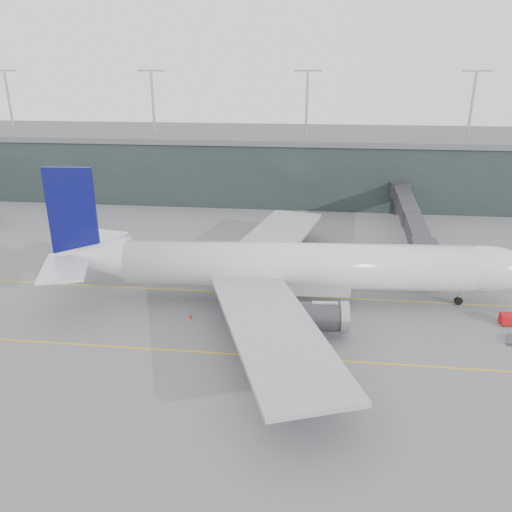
# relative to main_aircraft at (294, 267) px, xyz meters

# --- Properties ---
(ground) EXTENTS (320.00, 320.00, 0.00)m
(ground) POSITION_rel_main_aircraft_xyz_m (-5.08, 5.71, -5.05)
(ground) COLOR #525156
(ground) RESTS_ON ground
(taxiline_a) EXTENTS (160.00, 0.25, 0.02)m
(taxiline_a) POSITION_rel_main_aircraft_xyz_m (-5.08, 1.71, -5.04)
(taxiline_a) COLOR gold
(taxiline_a) RESTS_ON ground
(taxiline_b) EXTENTS (160.00, 0.25, 0.02)m
(taxiline_b) POSITION_rel_main_aircraft_xyz_m (-5.08, -14.29, -5.04)
(taxiline_b) COLOR gold
(taxiline_b) RESTS_ON ground
(taxiline_lead_main) EXTENTS (0.25, 60.00, 0.02)m
(taxiline_lead_main) POSITION_rel_main_aircraft_xyz_m (-0.08, 25.71, -5.04)
(taxiline_lead_main) COLOR gold
(taxiline_lead_main) RESTS_ON ground
(terminal) EXTENTS (240.00, 36.00, 29.00)m
(terminal) POSITION_rel_main_aircraft_xyz_m (-5.08, 63.71, 2.57)
(terminal) COLOR #1E2A29
(terminal) RESTS_ON ground
(main_aircraft) EXTENTS (64.21, 60.22, 18.00)m
(main_aircraft) POSITION_rel_main_aircraft_xyz_m (0.00, 0.00, 0.00)
(main_aircraft) COLOR silver
(main_aircraft) RESTS_ON ground
(jet_bridge) EXTENTS (6.50, 45.75, 6.96)m
(jet_bridge) POSITION_rel_main_aircraft_xyz_m (19.25, 31.33, 0.16)
(jet_bridge) COLOR #2D2D32
(jet_bridge) RESTS_ON ground
(gse_cart) EXTENTS (2.16, 1.43, 1.43)m
(gse_cart) POSITION_rel_main_aircraft_xyz_m (26.77, -3.60, -4.25)
(gse_cart) COLOR red
(gse_cart) RESTS_ON ground
(uld_a) EXTENTS (2.35, 1.92, 2.07)m
(uld_a) POSITION_rel_main_aircraft_xyz_m (-10.30, 16.53, -3.96)
(uld_a) COLOR #343439
(uld_a) RESTS_ON ground
(uld_b) EXTENTS (2.28, 2.03, 1.73)m
(uld_b) POSITION_rel_main_aircraft_xyz_m (-7.35, 16.13, -4.14)
(uld_b) COLOR #343439
(uld_b) RESTS_ON ground
(uld_c) EXTENTS (2.19, 1.76, 1.98)m
(uld_c) POSITION_rel_main_aircraft_xyz_m (-4.31, 17.01, -4.01)
(uld_c) COLOR #343439
(uld_c) RESTS_ON ground
(cone_wing_stbd) EXTENTS (0.39, 0.39, 0.63)m
(cone_wing_stbd) POSITION_rel_main_aircraft_xyz_m (2.34, -12.84, -4.74)
(cone_wing_stbd) COLOR orange
(cone_wing_stbd) RESTS_ON ground
(cone_wing_port) EXTENTS (0.48, 0.48, 0.76)m
(cone_wing_port) POSITION_rel_main_aircraft_xyz_m (3.68, 16.96, -4.67)
(cone_wing_port) COLOR red
(cone_wing_port) RESTS_ON ground
(cone_tail) EXTENTS (0.46, 0.46, 0.73)m
(cone_tail) POSITION_rel_main_aircraft_xyz_m (-12.66, -6.52, -4.69)
(cone_tail) COLOR red
(cone_tail) RESTS_ON ground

